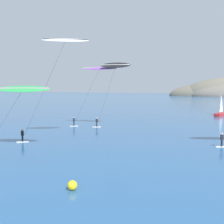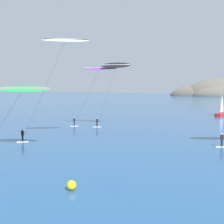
{
  "view_description": "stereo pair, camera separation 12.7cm",
  "coord_description": "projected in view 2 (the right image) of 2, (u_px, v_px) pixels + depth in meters",
  "views": [
    {
      "loc": [
        4.83,
        -7.67,
        7.29
      ],
      "look_at": [
        -8.62,
        26.22,
        3.96
      ],
      "focal_mm": 45.0,
      "sensor_mm": 36.0,
      "label": 1
    },
    {
      "loc": [
        4.95,
        -7.62,
        7.29
      ],
      "look_at": [
        -8.62,
        26.22,
        3.96
      ],
      "focal_mm": 45.0,
      "sensor_mm": 36.0,
      "label": 2
    }
  ],
  "objects": [
    {
      "name": "kitesurfer_green",
      "position": [
        21.0,
        92.0,
        31.15
      ],
      "size": [
        7.95,
        3.41,
        7.46
      ],
      "color": "yellow",
      "rests_on": "ground"
    },
    {
      "name": "marker_buoy",
      "position": [
        72.0,
        185.0,
        19.74
      ],
      "size": [
        0.7,
        0.7,
        0.7
      ],
      "primitive_type": "sphere",
      "color": "yellow",
      "rests_on": "ground"
    },
    {
      "name": "kitesurfer_purple",
      "position": [
        98.0,
        73.0,
        50.14
      ],
      "size": [
        8.54,
        3.29,
        10.85
      ],
      "color": "silver",
      "rests_on": "ground"
    },
    {
      "name": "kitesurfer_white",
      "position": [
        63.0,
        46.0,
        36.36
      ],
      "size": [
        8.79,
        5.53,
        13.67
      ],
      "color": "silver",
      "rests_on": "ground"
    },
    {
      "name": "kitesurfer_black",
      "position": [
        115.0,
        69.0,
        48.76
      ],
      "size": [
        6.9,
        2.26,
        11.54
      ],
      "color": "silver",
      "rests_on": "ground"
    },
    {
      "name": "sailboat_near",
      "position": [
        220.0,
        113.0,
        69.46
      ],
      "size": [
        2.92,
        5.89,
        5.7
      ],
      "color": "#B22323",
      "rests_on": "ground"
    }
  ]
}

